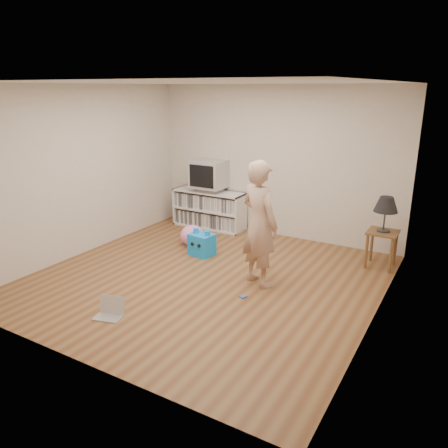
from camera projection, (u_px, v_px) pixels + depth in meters
name	position (u px, v px, depth m)	size (l,w,h in m)	color
ground	(207.00, 278.00, 6.08)	(4.50, 4.50, 0.00)	brown
walls	(205.00, 187.00, 5.69)	(4.52, 4.52, 2.60)	silver
ceiling	(204.00, 82.00, 5.30)	(4.50, 4.50, 0.01)	white
media_unit	(210.00, 209.00, 8.23)	(1.40, 0.45, 0.70)	white
dvd_deck	(209.00, 189.00, 8.11)	(0.45, 0.35, 0.07)	gray
crt_tv	(209.00, 174.00, 8.02)	(0.60, 0.53, 0.50)	#ABABB0
side_table	(382.00, 240.00, 6.36)	(0.42, 0.42, 0.55)	brown
table_lamp	(386.00, 205.00, 6.20)	(0.34, 0.34, 0.52)	#333333
person	(259.00, 224.00, 5.68)	(0.61, 0.40, 1.68)	tan
laptop	(110.00, 311.00, 5.07)	(0.37, 0.32, 0.22)	silver
playing_cards	(243.00, 297.00, 5.52)	(0.07, 0.09, 0.02)	#4262B2
plush_blue	(202.00, 244.00, 6.88)	(0.40, 0.35, 0.42)	#108BFF
plush_pink	(192.00, 235.00, 7.32)	(0.40, 0.40, 0.34)	#FF87D1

